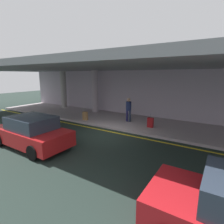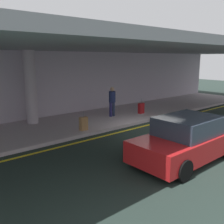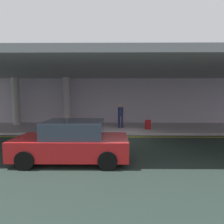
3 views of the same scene
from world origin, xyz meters
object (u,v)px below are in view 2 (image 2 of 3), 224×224
(support_column_left_mid, at_px, (31,88))
(car_red, at_px, (186,140))
(suitcase_upright_primary, at_px, (84,124))
(suitcase_upright_secondary, at_px, (141,108))
(traveler_with_luggage, at_px, (112,100))

(support_column_left_mid, distance_m, car_red, 8.05)
(car_red, height_order, suitcase_upright_primary, car_red)
(support_column_left_mid, relative_size, suitcase_upright_primary, 4.06)
(suitcase_upright_primary, bearing_deg, suitcase_upright_secondary, -13.47)
(support_column_left_mid, relative_size, car_red, 0.89)
(support_column_left_mid, xyz_separation_m, suitcase_upright_primary, (1.24, -2.79, -1.51))
(car_red, bearing_deg, suitcase_upright_primary, -76.93)
(traveler_with_luggage, xyz_separation_m, suitcase_upright_secondary, (1.84, -0.53, -0.65))
(support_column_left_mid, height_order, traveler_with_luggage, support_column_left_mid)
(suitcase_upright_primary, distance_m, suitcase_upright_secondary, 4.78)
(traveler_with_luggage, height_order, suitcase_upright_primary, traveler_with_luggage)
(support_column_left_mid, height_order, suitcase_upright_secondary, support_column_left_mid)
(support_column_left_mid, distance_m, suitcase_upright_secondary, 6.45)
(support_column_left_mid, distance_m, traveler_with_luggage, 4.45)
(suitcase_upright_secondary, bearing_deg, car_red, -108.36)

